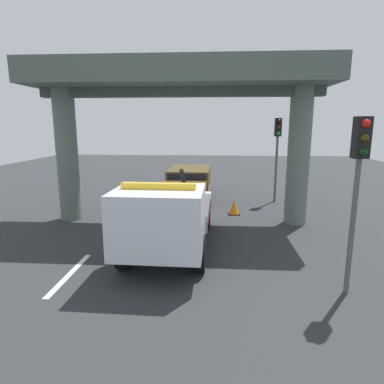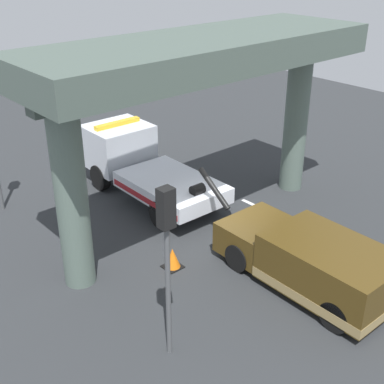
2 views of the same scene
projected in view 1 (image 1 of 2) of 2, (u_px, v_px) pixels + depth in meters
ground_plane at (183, 217)px, 14.43m from camera, size 60.00×40.00×0.10m
lane_stripe_west at (153, 189)px, 20.45m from camera, size 2.60×0.16×0.01m
lane_stripe_mid at (128, 214)px, 14.59m from camera, size 2.60×0.16×0.01m
lane_stripe_east at (70, 274)px, 8.72m from camera, size 2.60×0.16×0.01m
tow_truck_white at (168, 216)px, 9.93m from camera, size 7.27×2.52×2.46m
towed_van_green at (189, 184)px, 17.80m from camera, size 5.24×2.30×1.58m
overpass_structure at (180, 90)px, 12.55m from camera, size 3.60×11.33×6.24m
traffic_light_near at (277, 142)px, 16.41m from camera, size 0.39×0.32×4.28m
traffic_light_far at (359, 168)px, 7.15m from camera, size 0.39×0.32×4.09m
traffic_cone_orange at (234, 208)px, 14.57m from camera, size 0.54×0.54×0.64m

